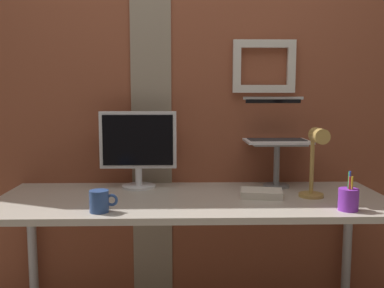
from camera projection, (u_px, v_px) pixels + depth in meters
The scene contains 9 objects.
brick_wall_back at pixel (187, 95), 2.40m from camera, with size 3.69×0.15×2.52m.
desk at pixel (192, 212), 2.06m from camera, with size 1.90×0.69×0.77m.
monitor at pixel (138, 144), 2.24m from camera, with size 0.41×0.18×0.41m.
laptop_stand at pixel (277, 157), 2.27m from camera, with size 0.28×0.22×0.24m.
laptop at pixel (274, 129), 2.33m from camera, with size 0.34×0.29×0.24m.
desk_lamp at pixel (316, 155), 1.99m from camera, with size 0.12×0.20×0.34m.
pen_cup at pixel (348, 199), 1.82m from camera, with size 0.09×0.09×0.17m.
coffee_mug at pixel (100, 201), 1.79m from camera, with size 0.12×0.08×0.09m.
paper_clutter_stack at pixel (262, 193), 2.06m from camera, with size 0.20×0.14×0.04m, color silver.
Camera 1 is at (-0.03, -1.95, 1.27)m, focal length 39.48 mm.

